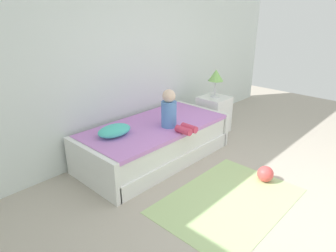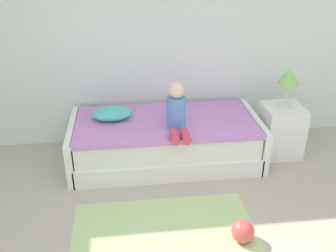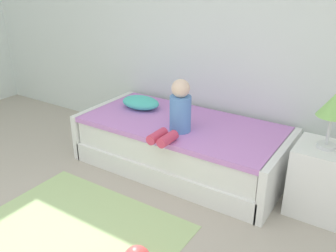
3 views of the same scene
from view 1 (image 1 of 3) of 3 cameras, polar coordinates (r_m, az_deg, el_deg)
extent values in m
plane|color=#B2A899|center=(3.40, 23.64, -16.10)|extent=(9.20, 9.20, 0.00)
cube|color=silver|center=(4.28, -8.06, 14.42)|extent=(7.20, 0.10, 2.90)
cube|color=white|center=(4.21, -2.48, -4.82)|extent=(2.00, 1.00, 0.20)
cube|color=white|center=(4.12, -2.54, -2.02)|extent=(1.94, 0.94, 0.25)
cube|color=#C67FD1|center=(4.06, -2.57, -0.08)|extent=(1.98, 0.98, 0.05)
cube|color=white|center=(3.59, -14.34, -7.86)|extent=(0.07, 1.00, 0.50)
cube|color=white|center=(4.85, 6.12, 0.74)|extent=(0.07, 1.00, 0.50)
cube|color=white|center=(5.08, 8.61, 2.18)|extent=(0.44, 0.44, 0.60)
cylinder|color=silver|center=(4.98, 8.81, 5.59)|extent=(0.15, 0.15, 0.03)
cylinder|color=silver|center=(4.95, 8.90, 7.09)|extent=(0.02, 0.02, 0.24)
cone|color=#8CCC66|center=(4.90, 9.05, 9.46)|extent=(0.24, 0.24, 0.18)
cylinder|color=#598CD1|center=(3.93, 0.17, 2.25)|extent=(0.20, 0.20, 0.34)
sphere|color=beige|center=(3.85, 0.18, 5.70)|extent=(0.17, 0.17, 0.17)
cylinder|color=#D83F60|center=(3.75, 2.94, -0.82)|extent=(0.09, 0.22, 0.09)
cylinder|color=#D83F60|center=(3.83, 4.01, -0.36)|extent=(0.09, 0.22, 0.09)
ellipsoid|color=#4CCCBC|center=(3.75, -10.09, -0.85)|extent=(0.44, 0.30, 0.13)
sphere|color=#E54C4C|center=(3.87, 17.92, -8.61)|extent=(0.19, 0.19, 0.19)
cube|color=#B2D189|center=(3.46, 11.32, -13.64)|extent=(1.60, 1.10, 0.01)
camera|label=2|loc=(2.45, 73.30, 14.86)|focal=40.69mm
camera|label=3|loc=(4.32, 47.19, 14.10)|focal=38.76mm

